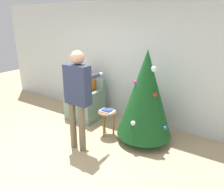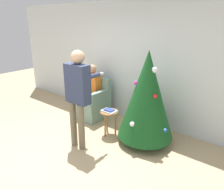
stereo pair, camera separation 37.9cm
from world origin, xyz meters
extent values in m
plane|color=tan|center=(0.00, 0.00, 0.00)|extent=(14.00, 14.00, 0.00)
cube|color=silver|center=(0.00, 2.23, 1.35)|extent=(8.00, 0.06, 2.70)
cylinder|color=brown|center=(0.93, 1.44, 0.07)|extent=(0.10, 0.10, 0.14)
cone|color=#144C1E|center=(0.93, 1.44, 0.97)|extent=(1.06, 1.06, 1.66)
sphere|color=#B23399|center=(0.50, 1.51, 0.48)|extent=(0.07, 0.07, 0.07)
sphere|color=white|center=(1.05, 1.44, 1.46)|extent=(0.11, 0.11, 0.11)
sphere|color=#B23399|center=(0.76, 1.32, 1.20)|extent=(0.08, 0.08, 0.08)
sphere|color=#2856B2|center=(1.37, 1.37, 0.42)|extent=(0.08, 0.08, 0.08)
sphere|color=red|center=(1.16, 1.33, 1.04)|extent=(0.07, 0.07, 0.07)
sphere|color=white|center=(0.90, 1.03, 0.54)|extent=(0.09, 0.09, 0.09)
cube|color=gray|center=(-0.72, 1.63, 0.24)|extent=(0.74, 0.70, 0.47)
cube|color=gray|center=(-0.72, 1.92, 0.72)|extent=(0.74, 0.14, 0.49)
cube|color=gray|center=(-1.03, 1.63, 0.60)|extent=(0.12, 0.63, 0.25)
cube|color=gray|center=(-0.41, 1.63, 0.60)|extent=(0.12, 0.63, 0.25)
cylinder|color=#6B604C|center=(-0.82, 1.43, 0.24)|extent=(0.11, 0.11, 0.47)
cylinder|color=#6B604C|center=(-0.62, 1.43, 0.24)|extent=(0.11, 0.11, 0.47)
cube|color=#6B604C|center=(-0.72, 1.58, 0.53)|extent=(0.32, 0.40, 0.12)
cube|color=orange|center=(-0.72, 1.73, 0.84)|extent=(0.36, 0.20, 0.50)
sphere|color=tan|center=(-0.72, 1.73, 1.19)|extent=(0.20, 0.20, 0.20)
cylinder|color=#6B604C|center=(-0.07, 0.51, 0.44)|extent=(0.12, 0.12, 0.88)
cylinder|color=#6B604C|center=(0.14, 0.51, 0.44)|extent=(0.12, 0.12, 0.88)
cube|color=#2D3856|center=(0.03, 0.57, 1.22)|extent=(0.47, 0.20, 0.69)
sphere|color=tan|center=(0.03, 0.60, 1.69)|extent=(0.24, 0.24, 0.24)
cylinder|color=#2D3856|center=(-0.17, 0.76, 1.36)|extent=(0.08, 0.30, 0.08)
cylinder|color=#2D3856|center=(0.24, 0.76, 1.36)|extent=(0.08, 0.30, 0.08)
cube|color=white|center=(0.24, 0.95, 1.36)|extent=(0.04, 0.14, 0.04)
cylinder|color=olive|center=(0.19, 1.25, 0.50)|extent=(0.38, 0.38, 0.03)
cylinder|color=olive|center=(0.19, 1.12, 0.24)|extent=(0.04, 0.04, 0.48)
cylinder|color=olive|center=(0.30, 1.31, 0.24)|extent=(0.04, 0.04, 0.48)
cylinder|color=olive|center=(0.07, 1.31, 0.24)|extent=(0.04, 0.04, 0.48)
cube|color=silver|center=(0.19, 1.25, 0.52)|extent=(0.30, 0.21, 0.02)
cube|color=navy|center=(0.19, 1.25, 0.55)|extent=(0.19, 0.14, 0.02)
camera|label=1|loc=(2.49, -2.14, 2.29)|focal=35.00mm
camera|label=2|loc=(2.80, -1.92, 2.29)|focal=35.00mm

